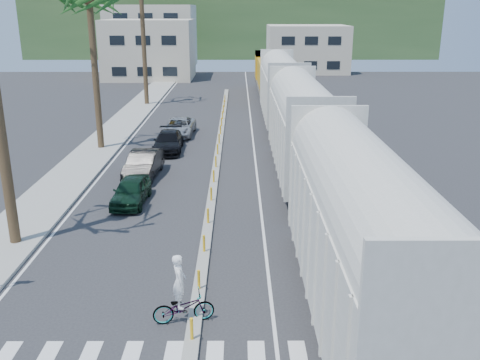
{
  "coord_description": "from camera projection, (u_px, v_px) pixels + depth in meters",
  "views": [
    {
      "loc": [
        1.38,
        -14.63,
        9.51
      ],
      "look_at": [
        1.46,
        8.64,
        2.0
      ],
      "focal_mm": 40.0,
      "sensor_mm": 36.0,
      "label": 1
    }
  ],
  "objects": [
    {
      "name": "ground",
      "position": [
        195.0,
        324.0,
        16.84
      ],
      "size": [
        140.0,
        140.0,
        0.0
      ],
      "primitive_type": "plane",
      "color": "#28282B",
      "rests_on": "ground"
    },
    {
      "name": "sidewalk",
      "position": [
        108.0,
        138.0,
        40.58
      ],
      "size": [
        3.0,
        90.0,
        0.15
      ],
      "primitive_type": "cube",
      "color": "gray",
      "rests_on": "ground"
    },
    {
      "name": "rails",
      "position": [
        283.0,
        130.0,
        43.5
      ],
      "size": [
        1.56,
        100.0,
        0.06
      ],
      "color": "black",
      "rests_on": "ground"
    },
    {
      "name": "median",
      "position": [
        218.0,
        155.0,
        35.81
      ],
      "size": [
        0.45,
        60.0,
        0.85
      ],
      "color": "gray",
      "rests_on": "ground"
    },
    {
      "name": "lane_markings",
      "position": [
        192.0,
        139.0,
        40.62
      ],
      "size": [
        9.42,
        90.0,
        0.01
      ],
      "color": "silver",
      "rests_on": "ground"
    },
    {
      "name": "freight_train",
      "position": [
        292.0,
        112.0,
        35.58
      ],
      "size": [
        3.0,
        60.94,
        5.85
      ],
      "color": "beige",
      "rests_on": "ground"
    },
    {
      "name": "buildings",
      "position": [
        188.0,
        42.0,
        83.67
      ],
      "size": [
        38.0,
        27.0,
        10.0
      ],
      "color": "beige",
      "rests_on": "ground"
    },
    {
      "name": "hillside",
      "position": [
        231.0,
        26.0,
        110.17
      ],
      "size": [
        80.0,
        20.0,
        12.0
      ],
      "primitive_type": "cube",
      "color": "#385628",
      "rests_on": "ground"
    },
    {
      "name": "car_lead",
      "position": [
        131.0,
        191.0,
        27.08
      ],
      "size": [
        1.87,
        4.03,
        1.33
      ],
      "primitive_type": "imported",
      "rotation": [
        0.0,
        0.0,
        -0.04
      ],
      "color": "black",
      "rests_on": "ground"
    },
    {
      "name": "car_second",
      "position": [
        144.0,
        164.0,
        31.39
      ],
      "size": [
        2.24,
        4.82,
        1.51
      ],
      "primitive_type": "imported",
      "rotation": [
        0.0,
        0.0,
        -0.07
      ],
      "color": "black",
      "rests_on": "ground"
    },
    {
      "name": "car_third",
      "position": [
        168.0,
        142.0,
        37.0
      ],
      "size": [
        2.16,
        4.8,
        1.36
      ],
      "primitive_type": "imported",
      "rotation": [
        0.0,
        0.0,
        0.03
      ],
      "color": "black",
      "rests_on": "ground"
    },
    {
      "name": "car_rear",
      "position": [
        179.0,
        127.0,
        41.64
      ],
      "size": [
        2.68,
        5.02,
        1.34
      ],
      "primitive_type": "imported",
      "rotation": [
        0.0,
        0.0,
        -0.05
      ],
      "color": "#AAACAF",
      "rests_on": "ground"
    },
    {
      "name": "cyclist",
      "position": [
        183.0,
        301.0,
        16.77
      ],
      "size": [
        1.42,
        2.2,
        2.33
      ],
      "rotation": [
        0.0,
        0.0,
        1.77
      ],
      "color": "#9EA0A5",
      "rests_on": "ground"
    }
  ]
}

